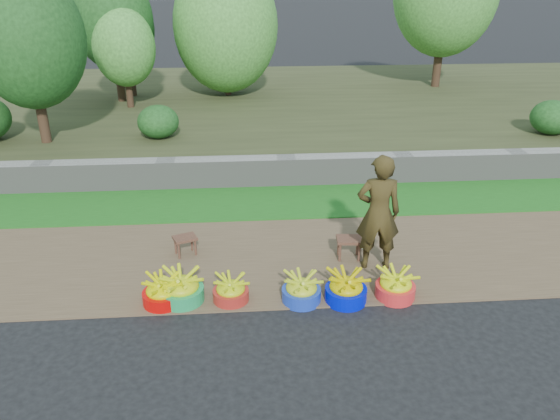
{
  "coord_description": "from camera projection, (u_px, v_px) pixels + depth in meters",
  "views": [
    {
      "loc": [
        -0.84,
        -5.52,
        3.87
      ],
      "look_at": [
        -0.33,
        1.3,
        0.75
      ],
      "focal_mm": 35.0,
      "sensor_mm": 36.0,
      "label": 1
    }
  ],
  "objects": [
    {
      "name": "retaining_wall",
      "position": [
        286.0,
        171.0,
        10.28
      ],
      "size": [
        80.0,
        0.35,
        0.55
      ],
      "primitive_type": "cube",
      "color": "gray",
      "rests_on": "ground"
    },
    {
      "name": "basin_f",
      "position": [
        396.0,
        286.0,
        6.84
      ],
      "size": [
        0.5,
        0.5,
        0.37
      ],
      "color": "red",
      "rests_on": "ground"
    },
    {
      "name": "earth_bank",
      "position": [
        271.0,
        109.0,
        14.73
      ],
      "size": [
        80.0,
        10.0,
        0.5
      ],
      "primitive_type": "cube",
      "color": "#373C20",
      "rests_on": "ground"
    },
    {
      "name": "stool_left",
      "position": [
        185.0,
        240.0,
        7.78
      ],
      "size": [
        0.38,
        0.34,
        0.28
      ],
      "rotation": [
        0.0,
        0.0,
        0.38
      ],
      "color": "#513123",
      "rests_on": "dirt_shoulder"
    },
    {
      "name": "stool_right",
      "position": [
        349.0,
        242.0,
        7.68
      ],
      "size": [
        0.37,
        0.3,
        0.31
      ],
      "rotation": [
        0.0,
        0.0,
        -0.08
      ],
      "color": "#513123",
      "rests_on": "dirt_shoulder"
    },
    {
      "name": "grass_verge",
      "position": [
        290.0,
        201.0,
        9.61
      ],
      "size": [
        80.0,
        1.5,
        0.04
      ],
      "primitive_type": "cube",
      "color": "#1D641B",
      "rests_on": "ground"
    },
    {
      "name": "basin_a",
      "position": [
        163.0,
        292.0,
        6.7
      ],
      "size": [
        0.5,
        0.5,
        0.37
      ],
      "color": "#C70806",
      "rests_on": "ground"
    },
    {
      "name": "ground_plane",
      "position": [
        314.0,
        309.0,
        6.67
      ],
      "size": [
        120.0,
        120.0,
        0.0
      ],
      "primitive_type": "plane",
      "color": "black",
      "rests_on": "ground"
    },
    {
      "name": "basin_d",
      "position": [
        301.0,
        290.0,
        6.76
      ],
      "size": [
        0.49,
        0.49,
        0.36
      ],
      "color": "#1937B3",
      "rests_on": "ground"
    },
    {
      "name": "basin_e",
      "position": [
        346.0,
        289.0,
        6.76
      ],
      "size": [
        0.52,
        0.52,
        0.39
      ],
      "color": "#000ED2",
      "rests_on": "ground"
    },
    {
      "name": "basin_b",
      "position": [
        181.0,
        289.0,
        6.74
      ],
      "size": [
        0.55,
        0.55,
        0.41
      ],
      "color": "#1C9450",
      "rests_on": "ground"
    },
    {
      "name": "vegetation",
      "position": [
        433.0,
        21.0,
        12.71
      ],
      "size": [
        33.97,
        7.96,
        4.46
      ],
      "color": "#362518",
      "rests_on": "earth_bank"
    },
    {
      "name": "basin_c",
      "position": [
        231.0,
        291.0,
        6.76
      ],
      "size": [
        0.45,
        0.45,
        0.34
      ],
      "color": "#A4231C",
      "rests_on": "ground"
    },
    {
      "name": "vendor_woman",
      "position": [
        378.0,
        213.0,
        7.23
      ],
      "size": [
        0.62,
        0.44,
        1.62
      ],
      "primitive_type": "imported",
      "rotation": [
        0.0,
        0.0,
        3.06
      ],
      "color": "black",
      "rests_on": "dirt_shoulder"
    },
    {
      "name": "dirt_shoulder",
      "position": [
        303.0,
        258.0,
        7.8
      ],
      "size": [
        80.0,
        2.5,
        0.02
      ],
      "primitive_type": "cube",
      "color": "brown",
      "rests_on": "ground"
    }
  ]
}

